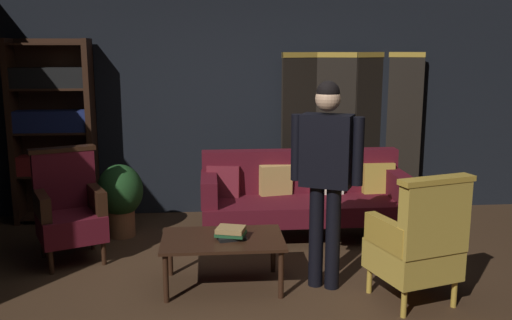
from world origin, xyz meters
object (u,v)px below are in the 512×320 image
object	(u,v)px
velvet_couch	(303,193)
book_green_cloth	(231,234)
folding_screen	(351,131)
book_tan_leather	(231,230)
standing_figure	(326,166)
potted_plant	(120,195)
book_black_cloth	(231,237)
coffee_table	(223,243)
armchair_wing_left	(69,208)
bookshelf	(53,127)
armchair_gilt_accent	(419,243)

from	to	relation	value
velvet_couch	book_green_cloth	distance (m)	1.50
folding_screen	book_tan_leather	world-z (taller)	folding_screen
standing_figure	potted_plant	world-z (taller)	standing_figure
potted_plant	book_tan_leather	size ratio (longest dim) A/B	3.46
book_black_cloth	book_tan_leather	size ratio (longest dim) A/B	1.01
folding_screen	standing_figure	world-z (taller)	folding_screen
coffee_table	standing_figure	world-z (taller)	standing_figure
book_tan_leather	armchair_wing_left	bearing A→B (deg)	152.37
bookshelf	potted_plant	size ratio (longest dim) A/B	2.68
book_green_cloth	standing_figure	bearing A→B (deg)	-3.97
book_green_cloth	book_tan_leather	bearing A→B (deg)	0.00
bookshelf	book_black_cloth	bearing A→B (deg)	-46.65
folding_screen	armchair_gilt_accent	world-z (taller)	folding_screen
folding_screen	coffee_table	xyz separation A→B (m)	(-1.59, -2.08, -0.61)
armchair_wing_left	velvet_couch	bearing A→B (deg)	12.32
book_black_cloth	book_green_cloth	world-z (taller)	book_green_cloth
armchair_gilt_accent	armchair_wing_left	size ratio (longest dim) A/B	1.00
velvet_couch	armchair_gilt_accent	bearing A→B (deg)	-70.26
armchair_wing_left	book_green_cloth	world-z (taller)	armchair_wing_left
book_tan_leather	standing_figure	bearing A→B (deg)	-3.97
book_tan_leather	book_black_cloth	bearing A→B (deg)	0.00
velvet_couch	armchair_gilt_accent	world-z (taller)	armchair_gilt_accent
folding_screen	armchair_wing_left	bearing A→B (deg)	-155.97
bookshelf	potted_plant	xyz separation A→B (m)	(0.80, -0.61, -0.64)
book_tan_leather	coffee_table	bearing A→B (deg)	160.96
standing_figure	book_black_cloth	world-z (taller)	standing_figure
velvet_couch	coffee_table	xyz separation A→B (m)	(-0.88, -1.24, -0.08)
armchair_wing_left	book_tan_leather	xyz separation A→B (m)	(1.47, -0.77, 0.01)
velvet_couch	potted_plant	xyz separation A→B (m)	(-1.90, 0.13, -0.02)
coffee_table	book_tan_leather	world-z (taller)	book_tan_leather
velvet_couch	book_tan_leather	bearing A→B (deg)	-122.60
coffee_table	armchair_wing_left	size ratio (longest dim) A/B	0.96
bookshelf	standing_figure	world-z (taller)	bookshelf
book_tan_leather	bookshelf	bearing A→B (deg)	133.35
folding_screen	book_tan_leather	size ratio (longest dim) A/B	8.59
standing_figure	book_tan_leather	size ratio (longest dim) A/B	7.69
coffee_table	armchair_gilt_accent	distance (m)	1.55
velvet_couch	potted_plant	distance (m)	1.91
folding_screen	velvet_couch	size ratio (longest dim) A/B	0.90
armchair_gilt_accent	folding_screen	bearing A→B (deg)	87.57
bookshelf	armchair_gilt_accent	size ratio (longest dim) A/B	1.97
velvet_couch	potted_plant	bearing A→B (deg)	176.07
armchair_wing_left	book_green_cloth	distance (m)	1.66
standing_figure	book_green_cloth	world-z (taller)	standing_figure
bookshelf	book_tan_leather	xyz separation A→B (m)	(1.89, -2.00, -0.58)
armchair_gilt_accent	potted_plant	world-z (taller)	armchair_gilt_accent
armchair_gilt_accent	armchair_wing_left	world-z (taller)	same
coffee_table	standing_figure	bearing A→B (deg)	-5.21
folding_screen	coffee_table	size ratio (longest dim) A/B	1.90
bookshelf	book_green_cloth	distance (m)	2.82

